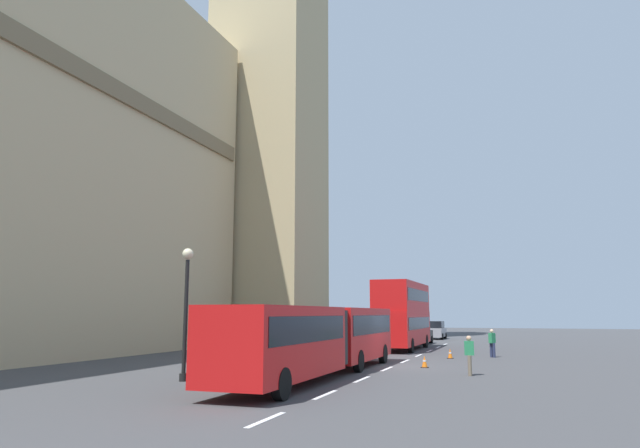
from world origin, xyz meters
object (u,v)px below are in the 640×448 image
object	(u,v)px
sedan_lead	(419,333)
traffic_cone_middle	(450,354)
traffic_cone_west	(425,362)
pedestrian_near_cones	(469,354)
sedan_trailing	(435,330)
articulated_bus	(320,334)
pedestrian_by_kerb	(492,342)
double_decker_bus	(403,313)
street_lamp	(186,303)

from	to	relation	value
sedan_lead	traffic_cone_middle	bearing A→B (deg)	-164.21
traffic_cone_west	pedestrian_near_cones	world-z (taller)	pedestrian_near_cones
sedan_trailing	pedestrian_near_cones	size ratio (longest dim) A/B	2.60
traffic_cone_west	sedan_lead	bearing A→B (deg)	10.01
articulated_bus	pedestrian_by_kerb	distance (m)	14.71
sedan_lead	pedestrian_by_kerb	world-z (taller)	sedan_lead
double_decker_bus	pedestrian_by_kerb	size ratio (longest dim) A/B	5.90
sedan_trailing	pedestrian_near_cones	xyz separation A→B (m)	(-34.65, -6.20, -0.00)
double_decker_bus	traffic_cone_middle	distance (m)	8.56
articulated_bus	street_lamp	world-z (taller)	street_lamp
articulated_bus	street_lamp	xyz separation A→B (m)	(-3.52, 4.51, 1.31)
double_decker_bus	sedan_trailing	size ratio (longest dim) A/B	2.27
articulated_bus	traffic_cone_middle	size ratio (longest dim) A/B	29.07
articulated_bus	pedestrian_by_kerb	bearing A→B (deg)	-26.30
double_decker_bus	traffic_cone_west	xyz separation A→B (m)	(-13.26, -3.61, -2.43)
double_decker_bus	articulated_bus	bearing A→B (deg)	-179.99
articulated_bus	pedestrian_near_cones	distance (m)	6.48
double_decker_bus	sedan_lead	bearing A→B (deg)	1.42
articulated_bus	pedestrian_by_kerb	size ratio (longest dim) A/B	9.98
articulated_bus	sedan_trailing	bearing A→B (deg)	0.27
double_decker_bus	traffic_cone_middle	xyz separation A→B (m)	(-7.07, -4.16, -2.43)
articulated_bus	sedan_trailing	xyz separation A→B (m)	(36.90, 0.17, -0.83)
articulated_bus	traffic_cone_west	size ratio (longest dim) A/B	29.07
double_decker_bus	pedestrian_by_kerb	distance (m)	8.61
sedan_trailing	street_lamp	bearing A→B (deg)	173.88
double_decker_bus	street_lamp	distance (m)	22.49
double_decker_bus	sedan_trailing	distance (m)	18.49
sedan_trailing	traffic_cone_west	distance (m)	31.89
street_lamp	pedestrian_by_kerb	bearing A→B (deg)	-33.43
street_lamp	pedestrian_by_kerb	size ratio (longest dim) A/B	3.12
traffic_cone_middle	pedestrian_by_kerb	world-z (taller)	pedestrian_by_kerb
sedan_trailing	pedestrian_by_kerb	world-z (taller)	sedan_trailing
street_lamp	double_decker_bus	bearing A→B (deg)	-11.56
articulated_bus	traffic_cone_west	world-z (taller)	articulated_bus
street_lamp	pedestrian_by_kerb	distance (m)	20.11
traffic_cone_middle	street_lamp	distance (m)	17.51
sedan_trailing	sedan_lead	bearing A→B (deg)	179.78
street_lamp	pedestrian_near_cones	world-z (taller)	street_lamp
sedan_lead	pedestrian_by_kerb	distance (m)	15.28
traffic_cone_middle	pedestrian_near_cones	distance (m)	9.39
articulated_bus	traffic_cone_middle	distance (m)	12.25
traffic_cone_west	street_lamp	xyz separation A→B (m)	(-8.77, 8.12, 2.77)
double_decker_bus	pedestrian_near_cones	bearing A→B (deg)	-159.66
street_lamp	sedan_trailing	bearing A→B (deg)	-6.12
traffic_cone_west	traffic_cone_middle	xyz separation A→B (m)	(6.19, -0.55, 0.00)
sedan_trailing	street_lamp	size ratio (longest dim) A/B	0.83
articulated_bus	sedan_lead	world-z (taller)	articulated_bus
double_decker_bus	sedan_lead	size ratio (longest dim) A/B	2.27
double_decker_bus	traffic_cone_west	size ratio (longest dim) A/B	17.19
traffic_cone_west	traffic_cone_middle	bearing A→B (deg)	-5.07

